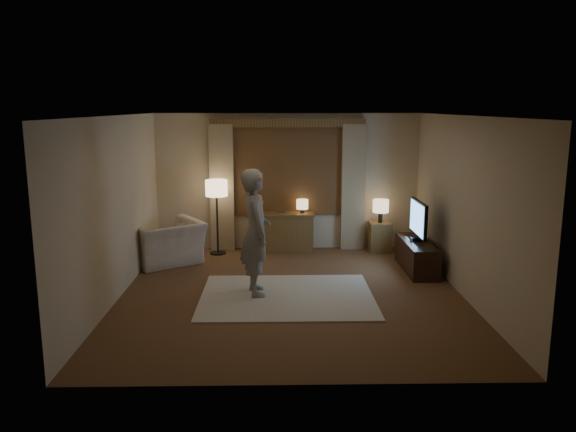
{
  "coord_description": "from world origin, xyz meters",
  "views": [
    {
      "loc": [
        -0.21,
        -7.91,
        2.74
      ],
      "look_at": [
        -0.04,
        0.6,
        1.06
      ],
      "focal_mm": 35.0,
      "sensor_mm": 36.0,
      "label": 1
    }
  ],
  "objects_px": {
    "side_table": "(380,237)",
    "tv_stand": "(417,256)",
    "sideboard": "(281,233)",
    "person": "(256,232)",
    "armchair": "(166,243)"
  },
  "relations": [
    {
      "from": "side_table",
      "to": "person",
      "type": "height_order",
      "value": "person"
    },
    {
      "from": "side_table",
      "to": "sideboard",
      "type": "bearing_deg",
      "value": 178.48
    },
    {
      "from": "sideboard",
      "to": "person",
      "type": "xyz_separation_m",
      "value": [
        -0.39,
        -2.5,
        0.59
      ]
    },
    {
      "from": "armchair",
      "to": "tv_stand",
      "type": "xyz_separation_m",
      "value": [
        4.3,
        -0.48,
        -0.13
      ]
    },
    {
      "from": "person",
      "to": "armchair",
      "type": "bearing_deg",
      "value": 32.41
    },
    {
      "from": "sideboard",
      "to": "person",
      "type": "distance_m",
      "value": 2.6
    },
    {
      "from": "tv_stand",
      "to": "person",
      "type": "xyz_separation_m",
      "value": [
        -2.67,
        -1.19,
        0.69
      ]
    },
    {
      "from": "sideboard",
      "to": "tv_stand",
      "type": "relative_size",
      "value": 0.86
    },
    {
      "from": "armchair",
      "to": "person",
      "type": "height_order",
      "value": "person"
    },
    {
      "from": "sideboard",
      "to": "side_table",
      "type": "relative_size",
      "value": 2.14
    },
    {
      "from": "tv_stand",
      "to": "person",
      "type": "height_order",
      "value": "person"
    },
    {
      "from": "tv_stand",
      "to": "sideboard",
      "type": "bearing_deg",
      "value": 150.1
    },
    {
      "from": "side_table",
      "to": "tv_stand",
      "type": "relative_size",
      "value": 0.4
    },
    {
      "from": "sideboard",
      "to": "side_table",
      "type": "distance_m",
      "value": 1.88
    },
    {
      "from": "armchair",
      "to": "person",
      "type": "relative_size",
      "value": 0.63
    }
  ]
}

